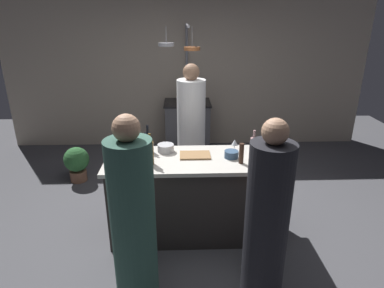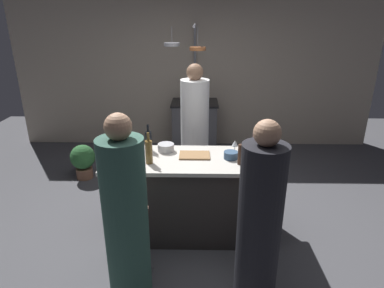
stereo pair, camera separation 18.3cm
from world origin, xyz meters
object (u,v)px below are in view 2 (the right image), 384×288
(guest_left, at_px, (126,223))
(mixing_bowl_steel, at_px, (166,148))
(cutting_board, at_px, (195,155))
(wine_bottle_dark, at_px, (149,141))
(wine_bottle_rose, at_px, (253,148))
(mixing_bowl_wooden, at_px, (131,156))
(bar_stool_left, at_px, (136,237))
(wine_glass_near_left_guest, at_px, (127,140))
(wine_glass_near_right_guest, at_px, (235,144))
(guest_right, at_px, (259,227))
(potted_plant, at_px, (83,160))
(wine_bottle_amber, at_px, (149,152))
(wine_bottle_white, at_px, (263,153))
(mixing_bowl_blue, at_px, (231,155))
(pepper_mill, at_px, (240,154))
(bar_stool_right, at_px, (254,238))
(stove_range, at_px, (195,126))
(chef, at_px, (195,135))

(guest_left, distance_m, mixing_bowl_steel, 1.19)
(cutting_board, xyz_separation_m, wine_bottle_dark, (-0.50, 0.15, 0.10))
(guest_left, height_order, wine_bottle_dark, guest_left)
(wine_bottle_rose, distance_m, mixing_bowl_wooden, 1.26)
(bar_stool_left, bearing_deg, wine_glass_near_left_guest, 104.07)
(wine_bottle_rose, height_order, wine_glass_near_right_guest, wine_bottle_rose)
(guest_right, distance_m, cutting_board, 1.17)
(potted_plant, xyz_separation_m, wine_bottle_dark, (1.16, -1.09, 0.72))
(cutting_board, relative_size, wine_glass_near_right_guest, 2.19)
(cutting_board, bearing_deg, wine_glass_near_left_guest, 165.63)
(guest_right, distance_m, wine_bottle_dark, 1.59)
(guest_right, distance_m, wine_bottle_rose, 1.03)
(guest_left, xyz_separation_m, wine_glass_near_right_guest, (0.95, 1.12, 0.24))
(guest_right, bearing_deg, cutting_board, 116.23)
(wine_bottle_amber, bearing_deg, wine_bottle_white, -1.22)
(wine_bottle_dark, height_order, mixing_bowl_blue, wine_bottle_dark)
(pepper_mill, height_order, mixing_bowl_wooden, pepper_mill)
(guest_right, xyz_separation_m, wine_glass_near_right_guest, (-0.08, 1.14, 0.25))
(bar_stool_left, bearing_deg, bar_stool_right, 0.00)
(wine_glass_near_left_guest, distance_m, mixing_bowl_wooden, 0.30)
(wine_bottle_amber, height_order, wine_glass_near_left_guest, wine_bottle_amber)
(potted_plant, bearing_deg, stove_range, 35.19)
(mixing_bowl_wooden, bearing_deg, wine_glass_near_left_guest, 109.32)
(guest_left, distance_m, potted_plant, 2.58)
(wine_glass_near_left_guest, bearing_deg, cutting_board, -14.37)
(guest_right, bearing_deg, wine_bottle_amber, 138.52)
(wine_bottle_amber, height_order, wine_bottle_dark, wine_bottle_amber)
(cutting_board, bearing_deg, wine_bottle_rose, -4.87)
(wine_glass_near_right_guest, distance_m, mixing_bowl_blue, 0.17)
(wine_bottle_dark, bearing_deg, wine_bottle_amber, -81.25)
(wine_bottle_amber, height_order, wine_bottle_rose, wine_bottle_amber)
(mixing_bowl_wooden, distance_m, mixing_bowl_blue, 1.03)
(wine_bottle_rose, height_order, wine_bottle_white, wine_bottle_white)
(mixing_bowl_steel, bearing_deg, chef, 69.09)
(pepper_mill, distance_m, wine_bottle_amber, 0.90)
(cutting_board, distance_m, wine_bottle_white, 0.72)
(wine_bottle_rose, bearing_deg, bar_stool_left, -151.09)
(wine_bottle_dark, distance_m, wine_glass_near_right_guest, 0.93)
(stove_range, bearing_deg, wine_bottle_rose, -75.53)
(potted_plant, distance_m, mixing_bowl_steel, 1.86)
(wine_glass_near_left_guest, distance_m, mixing_bowl_blue, 1.15)
(bar_stool_right, bearing_deg, bar_stool_left, 180.00)
(guest_left, height_order, wine_bottle_white, guest_left)
(bar_stool_right, bearing_deg, wine_bottle_amber, 154.21)
(wine_glass_near_left_guest, bearing_deg, mixing_bowl_steel, -8.14)
(bar_stool_right, relative_size, wine_glass_near_left_guest, 4.66)
(chef, relative_size, wine_glass_near_left_guest, 11.89)
(guest_left, bearing_deg, wine_bottle_white, 34.12)
(stove_range, relative_size, wine_bottle_white, 2.74)
(cutting_board, height_order, wine_bottle_amber, wine_bottle_amber)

